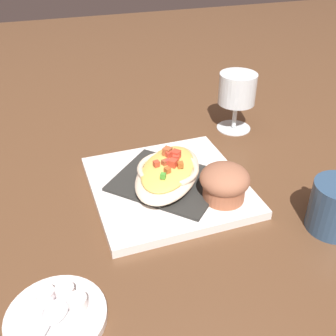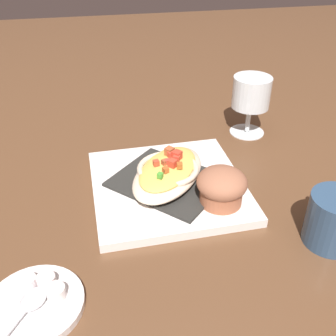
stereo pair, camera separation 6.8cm
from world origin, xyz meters
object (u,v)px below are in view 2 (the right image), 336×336
(stemmed_glass, at_px, (251,96))
(creamer_cup_2, at_px, (27,282))
(creamer_cup_1, at_px, (46,281))
(square_plate, at_px, (168,186))
(creamer_cup_0, at_px, (56,292))
(coffee_mug, at_px, (333,221))
(gratin_dish, at_px, (168,171))
(muffin, at_px, (222,186))
(creamer_saucer, at_px, (35,305))
(spoon, at_px, (31,302))

(stemmed_glass, height_order, creamer_cup_2, stemmed_glass)
(creamer_cup_1, distance_m, creamer_cup_2, 0.02)
(creamer_cup_1, xyz_separation_m, creamer_cup_2, (-0.02, 0.00, 0.00))
(square_plate, height_order, creamer_cup_1, creamer_cup_1)
(square_plate, xyz_separation_m, creamer_cup_2, (-0.22, -0.18, 0.01))
(stemmed_glass, xyz_separation_m, creamer_cup_0, (-0.39, -0.38, -0.07))
(stemmed_glass, relative_size, creamer_cup_0, 5.21)
(coffee_mug, xyz_separation_m, creamer_cup_0, (-0.39, -0.04, -0.02))
(gratin_dish, distance_m, creamer_cup_2, 0.28)
(muffin, relative_size, stemmed_glass, 0.64)
(gratin_dish, bearing_deg, square_plate, -140.60)
(coffee_mug, bearing_deg, creamer_saucer, -174.24)
(square_plate, height_order, coffee_mug, coffee_mug)
(spoon, bearing_deg, creamer_cup_2, 102.83)
(creamer_cup_1, height_order, creamer_cup_2, same)
(coffee_mug, distance_m, creamer_saucer, 0.42)
(gratin_dish, height_order, creamer_saucer, gratin_dish)
(creamer_cup_0, bearing_deg, creamer_cup_2, 148.37)
(square_plate, height_order, stemmed_glass, stemmed_glass)
(gratin_dish, relative_size, stemmed_glass, 1.63)
(spoon, bearing_deg, muffin, 27.05)
(stemmed_glass, relative_size, creamer_cup_1, 5.21)
(coffee_mug, height_order, stemmed_glass, stemmed_glass)
(creamer_saucer, height_order, creamer_cup_2, creamer_cup_2)
(muffin, height_order, creamer_cup_1, muffin)
(gratin_dish, xyz_separation_m, coffee_mug, (0.21, -0.17, -0.00))
(creamer_cup_1, bearing_deg, spoon, -121.63)
(spoon, xyz_separation_m, creamer_cup_2, (-0.01, 0.03, 0.00))
(creamer_cup_2, bearing_deg, coffee_mug, 2.21)
(stemmed_glass, relative_size, creamer_saucer, 1.03)
(spoon, xyz_separation_m, creamer_cup_1, (0.02, 0.03, 0.00))
(square_plate, relative_size, creamer_cup_0, 10.65)
(gratin_dish, bearing_deg, creamer_cup_0, -131.27)
(stemmed_glass, relative_size, spoon, 1.26)
(gratin_dish, relative_size, spoon, 2.05)
(square_plate, distance_m, creamer_cup_0, 0.27)
(gratin_dish, relative_size, creamer_saucer, 1.68)
(stemmed_glass, distance_m, creamer_cup_1, 0.54)
(creamer_cup_0, bearing_deg, creamer_saucer, -173.20)
(creamer_cup_0, bearing_deg, coffee_mug, 5.69)
(muffin, relative_size, coffee_mug, 0.73)
(gratin_dish, relative_size, creamer_cup_2, 8.49)
(spoon, height_order, creamer_cup_0, creamer_cup_0)
(coffee_mug, relative_size, creamer_cup_2, 4.54)
(muffin, relative_size, creamer_cup_2, 3.33)
(muffin, distance_m, spoon, 0.32)
(creamer_saucer, bearing_deg, creamer_cup_2, 109.94)
(creamer_cup_0, xyz_separation_m, creamer_cup_2, (-0.04, 0.02, 0.00))
(creamer_saucer, xyz_separation_m, creamer_cup_1, (0.01, 0.02, 0.01))
(muffin, xyz_separation_m, creamer_cup_1, (-0.27, -0.12, -0.03))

